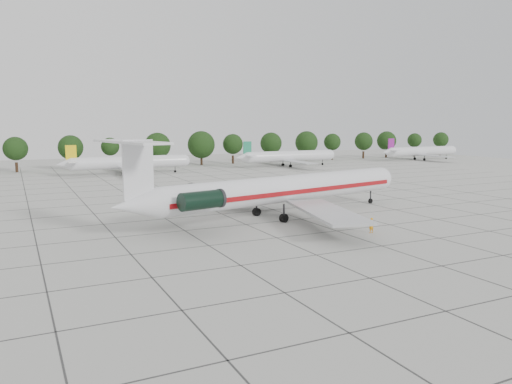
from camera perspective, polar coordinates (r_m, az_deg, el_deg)
ground at (r=62.31m, az=-1.12°, el=-3.74°), size 260.00×260.00×0.00m
apron_joints at (r=75.94m, az=-5.91°, el=-1.65°), size 170.00×170.00×0.02m
main_airliner at (r=65.70m, az=2.05°, el=0.25°), size 45.70×35.51×10.82m
ground_crew at (r=59.02m, az=13.03°, el=-3.74°), size 0.67×0.45×1.77m
bg_airliner_c at (r=124.89m, az=-14.27°, el=3.27°), size 28.24×27.20×7.40m
bg_airliner_d at (r=143.46m, az=3.81°, el=4.09°), size 28.24×27.20×7.40m
bg_airliner_e at (r=176.55m, az=18.40°, el=4.43°), size 28.24×27.20×7.40m
tree_line at (r=141.17m, az=-20.42°, el=4.79°), size 249.86×8.44×10.22m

